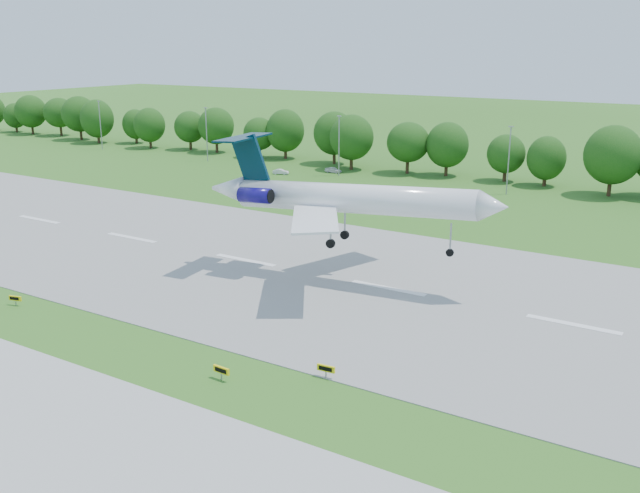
{
  "coord_description": "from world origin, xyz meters",
  "views": [
    {
      "loc": [
        53.14,
        -42.43,
        26.44
      ],
      "look_at": [
        15.41,
        18.0,
        5.91
      ],
      "focal_mm": 40.0,
      "sensor_mm": 36.0,
      "label": 1
    }
  ],
  "objects_px": {
    "airliner": "(339,197)",
    "service_vehicle_b": "(333,170)",
    "taxi_sign_left": "(15,298)",
    "service_vehicle_a": "(281,172)"
  },
  "relations": [
    {
      "from": "taxi_sign_left",
      "to": "service_vehicle_b",
      "type": "relative_size",
      "value": 0.41
    },
    {
      "from": "airliner",
      "to": "service_vehicle_b",
      "type": "distance_m",
      "value": 70.43
    },
    {
      "from": "airliner",
      "to": "taxi_sign_left",
      "type": "xyz_separation_m",
      "value": [
        -24.28,
        -24.97,
        -9.02
      ]
    },
    {
      "from": "airliner",
      "to": "service_vehicle_b",
      "type": "height_order",
      "value": "airliner"
    },
    {
      "from": "airliner",
      "to": "service_vehicle_b",
      "type": "bearing_deg",
      "value": 114.11
    },
    {
      "from": "taxi_sign_left",
      "to": "airliner",
      "type": "bearing_deg",
      "value": 30.98
    },
    {
      "from": "airliner",
      "to": "taxi_sign_left",
      "type": "height_order",
      "value": "airliner"
    },
    {
      "from": "airliner",
      "to": "service_vehicle_a",
      "type": "bearing_deg",
      "value": 123.22
    },
    {
      "from": "service_vehicle_a",
      "to": "service_vehicle_b",
      "type": "distance_m",
      "value": 11.06
    },
    {
      "from": "service_vehicle_a",
      "to": "service_vehicle_b",
      "type": "bearing_deg",
      "value": -66.4
    }
  ]
}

